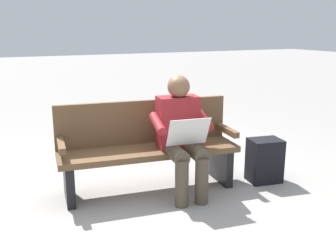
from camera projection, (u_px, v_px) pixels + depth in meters
ground_plane at (150, 190)px, 4.04m from camera, size 40.00×40.00×0.00m
bench_near at (147, 145)px, 4.00m from camera, size 1.84×0.69×0.90m
person_seated at (182, 133)px, 3.83m from camera, size 0.60×0.60×1.18m
backpack at (264, 160)px, 4.24m from camera, size 0.38×0.34×0.47m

